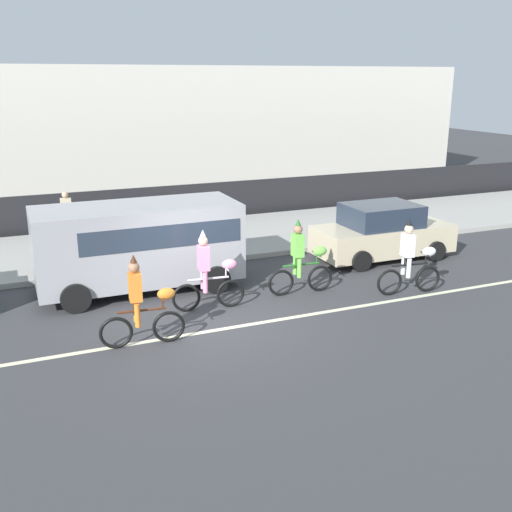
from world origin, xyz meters
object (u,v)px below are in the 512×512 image
object	(u,v)px
parade_cyclist_lime	(302,261)
pedestrian_onlooker	(67,215)
parked_van_grey	(141,240)
parade_cyclist_zebra	(411,261)
parade_cyclist_pink	(209,275)
parked_car_beige	(382,233)
parade_cyclist_orange	(142,306)

from	to	relation	value
parade_cyclist_lime	pedestrian_onlooker	bearing A→B (deg)	125.90
parade_cyclist_lime	parked_van_grey	bearing A→B (deg)	152.62
parade_cyclist_lime	parked_van_grey	world-z (taller)	parked_van_grey
parade_cyclist_zebra	parked_van_grey	size ratio (longest dim) A/B	0.38
parade_cyclist_pink	parked_van_grey	xyz separation A→B (m)	(-1.11, 1.98, 0.44)
parade_cyclist_pink	parade_cyclist_lime	size ratio (longest dim) A/B	1.00
parked_car_beige	pedestrian_onlooker	distance (m)	9.80
parked_car_beige	parked_van_grey	bearing A→B (deg)	179.58
parade_cyclist_lime	parked_van_grey	distance (m)	4.04
parade_cyclist_orange	parked_car_beige	size ratio (longest dim) A/B	0.47
parked_van_grey	parked_car_beige	distance (m)	7.17
parade_cyclist_pink	pedestrian_onlooker	size ratio (longest dim) A/B	1.19
parade_cyclist_orange	pedestrian_onlooker	world-z (taller)	parade_cyclist_orange
parked_van_grey	parade_cyclist_orange	bearing A→B (deg)	-102.28
parade_cyclist_lime	pedestrian_onlooker	size ratio (longest dim) A/B	1.19
parade_cyclist_orange	parked_van_grey	xyz separation A→B (m)	(0.72, 3.33, 0.44)
parade_cyclist_lime	parade_cyclist_zebra	world-z (taller)	same
parade_cyclist_zebra	pedestrian_onlooker	size ratio (longest dim) A/B	1.19
parade_cyclist_pink	parked_car_beige	bearing A→B (deg)	17.74
parade_cyclist_lime	pedestrian_onlooker	distance (m)	8.32
parade_cyclist_orange	parked_van_grey	size ratio (longest dim) A/B	0.38
parade_cyclist_zebra	pedestrian_onlooker	world-z (taller)	parade_cyclist_zebra
parade_cyclist_orange	parked_car_beige	xyz separation A→B (m)	(7.88, 3.28, -0.06)
parked_car_beige	parade_cyclist_pink	bearing A→B (deg)	-162.26
parade_cyclist_orange	pedestrian_onlooker	xyz separation A→B (m)	(-0.58, 8.22, 0.17)
parade_cyclist_orange	parked_car_beige	bearing A→B (deg)	22.59
parked_van_grey	pedestrian_onlooker	distance (m)	5.07
parade_cyclist_pink	parked_van_grey	world-z (taller)	parked_van_grey
parade_cyclist_zebra	parked_car_beige	size ratio (longest dim) A/B	0.47
parade_cyclist_zebra	parked_van_grey	bearing A→B (deg)	154.45
parade_cyclist_pink	parked_van_grey	size ratio (longest dim) A/B	0.38
pedestrian_onlooker	parade_cyclist_lime	bearing A→B (deg)	-54.10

